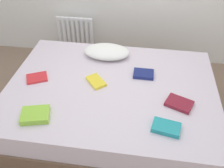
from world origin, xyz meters
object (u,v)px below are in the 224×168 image
Objects in this scene: textbook_navy at (143,74)px; textbook_red at (37,78)px; pillow at (107,52)px; textbook_lime at (35,115)px; radiator at (76,35)px; textbook_maroon at (179,103)px; textbook_yellow at (96,81)px; textbook_teal at (166,127)px; bed at (111,105)px.

textbook_red is at bearing -168.42° from textbook_navy.
textbook_lime is at bearing -113.33° from pillow.
radiator reaches higher than textbook_maroon.
textbook_yellow is (-0.03, -0.47, -0.04)m from pillow.
textbook_navy is (1.02, 0.21, 0.01)m from textbook_red.
textbook_red is at bearing -140.72° from pillow.
textbook_navy is (0.84, 0.69, -0.01)m from textbook_lime.
radiator is 2.04m from textbook_teal.
textbook_navy reaches higher than textbook_red.
radiator is (-0.68, 1.20, 0.10)m from bed.
radiator is 2.60× the size of textbook_red.
textbook_lime is (-0.55, -0.49, 0.28)m from bed.
textbook_yellow reaches higher than textbook_red.
bed is 10.36× the size of textbook_red.
pillow is 0.47m from textbook_yellow.
pillow is 0.78m from textbook_red.
textbook_lime is 1.09m from textbook_navy.
radiator reaches higher than bed.
pillow is at bearing 145.16° from textbook_navy.
pillow is 2.21× the size of textbook_lime.
textbook_red is 1.35m from textbook_maroon.
textbook_lime reaches higher than bed.
bed is 1.38m from radiator.
radiator is 2.25× the size of textbook_lime.
textbook_maroon reaches higher than textbook_yellow.
textbook_navy is (-0.21, 0.66, -0.00)m from textbook_teal.
textbook_maroon reaches higher than bed.
textbook_maroon is at bearing -46.56° from radiator.
textbook_yellow is 0.94× the size of textbook_maroon.
radiator is 1.02× the size of pillow.
textbook_yellow is at bearing -171.25° from textbook_maroon.
textbook_maroon reaches higher than textbook_red.
textbook_maroon is at bearing 35.93° from textbook_yellow.
textbook_teal is at bearing -88.76° from textbook_maroon.
textbook_red is (-0.05, -1.20, 0.17)m from radiator.
textbook_navy reaches higher than textbook_maroon.
textbook_teal reaches higher than textbook_red.
textbook_lime is (-0.42, -0.98, -0.03)m from pillow.
pillow reaches higher than textbook_red.
textbook_lime is 1.02× the size of textbook_maroon.
textbook_teal reaches higher than textbook_navy.
radiator is 0.92m from pillow.
textbook_lime is 1.09× the size of textbook_yellow.
bed is 0.45m from textbook_navy.
textbook_maroon is (0.12, 0.29, -0.00)m from textbook_teal.
textbook_navy is at bearing -14.28° from textbook_red.
textbook_red is 0.98× the size of textbook_navy.
textbook_teal is (0.65, -0.48, 0.01)m from textbook_yellow.
textbook_teal is at bearing 13.43° from textbook_yellow.
textbook_teal is at bearing -56.88° from pillow.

